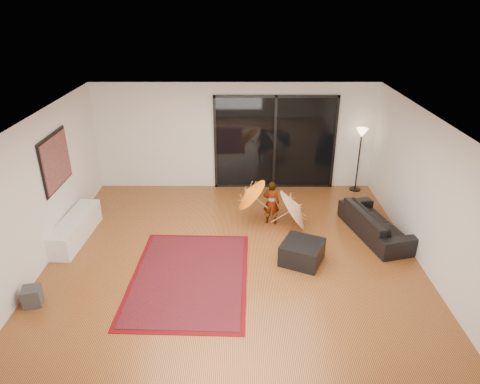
{
  "coord_description": "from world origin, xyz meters",
  "views": [
    {
      "loc": [
        0.12,
        -6.8,
        4.62
      ],
      "look_at": [
        0.12,
        0.75,
        1.1
      ],
      "focal_mm": 32.0,
      "sensor_mm": 36.0,
      "label": 1
    }
  ],
  "objects_px": {
    "media_console": "(76,228)",
    "sofa": "(376,223)",
    "child": "(271,203)",
    "ottoman": "(302,252)"
  },
  "relations": [
    {
      "from": "media_console",
      "to": "sofa",
      "type": "distance_m",
      "value": 6.2
    },
    {
      "from": "sofa",
      "to": "child",
      "type": "bearing_deg",
      "value": 62.2
    },
    {
      "from": "media_console",
      "to": "child",
      "type": "bearing_deg",
      "value": 12.85
    },
    {
      "from": "media_console",
      "to": "sofa",
      "type": "relative_size",
      "value": 0.89
    },
    {
      "from": "sofa",
      "to": "ottoman",
      "type": "relative_size",
      "value": 2.72
    },
    {
      "from": "media_console",
      "to": "ottoman",
      "type": "relative_size",
      "value": 2.43
    },
    {
      "from": "ottoman",
      "to": "child",
      "type": "xyz_separation_m",
      "value": [
        -0.49,
        1.51,
        0.29
      ]
    },
    {
      "from": "ottoman",
      "to": "sofa",
      "type": "bearing_deg",
      "value": 30.67
    },
    {
      "from": "sofa",
      "to": "ottoman",
      "type": "xyz_separation_m",
      "value": [
        -1.66,
        -0.98,
        -0.08
      ]
    },
    {
      "from": "child",
      "to": "media_console",
      "type": "bearing_deg",
      "value": 21.4
    }
  ]
}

